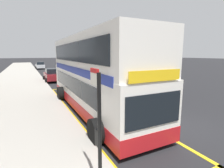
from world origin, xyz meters
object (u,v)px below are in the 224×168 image
at_px(double_decker_bus, 93,76).
at_px(parked_car_maroon_kerbside, 62,64).
at_px(parked_car_silver_distant, 40,65).
at_px(bus_stop_sign, 98,123).
at_px(parked_car_maroon_ahead, 53,75).

height_order(double_decker_bus, parked_car_maroon_kerbside, double_decker_bus).
xyz_separation_m(double_decker_bus, parked_car_silver_distant, (-0.53, 33.12, -1.27)).
bearing_deg(parked_car_maroon_kerbside, bus_stop_sign, -100.84).
height_order(double_decker_bus, bus_stop_sign, double_decker_bus).
bearing_deg(parked_car_silver_distant, double_decker_bus, -89.01).
xyz_separation_m(bus_stop_sign, parked_car_maroon_kerbside, (7.41, 43.01, -1.04)).
bearing_deg(double_decker_bus, bus_stop_sign, -109.59).
relative_size(parked_car_silver_distant, parked_car_maroon_kerbside, 1.00).
distance_m(bus_stop_sign, parked_car_maroon_ahead, 19.17).
xyz_separation_m(double_decker_bus, parked_car_maroon_kerbside, (5.16, 36.71, -1.27)).
height_order(parked_car_maroon_ahead, parked_car_maroon_kerbside, same).
height_order(bus_stop_sign, parked_car_silver_distant, bus_stop_sign).
distance_m(parked_car_maroon_ahead, parked_car_maroon_kerbside, 24.63).
xyz_separation_m(bus_stop_sign, parked_car_silver_distant, (1.72, 39.43, -1.04)).
relative_size(bus_stop_sign, parked_car_maroon_ahead, 0.70).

